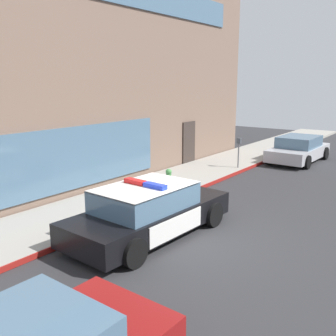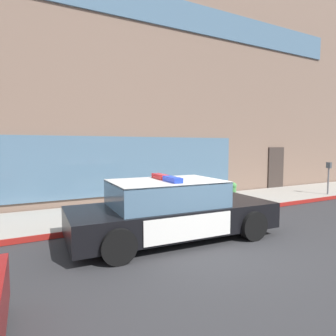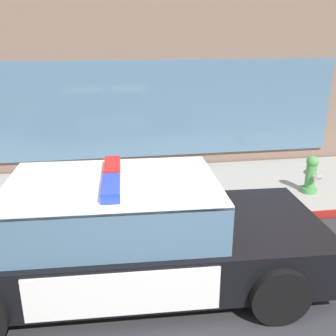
% 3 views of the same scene
% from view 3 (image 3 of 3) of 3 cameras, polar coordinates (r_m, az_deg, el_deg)
% --- Properties ---
extents(ground, '(48.00, 48.00, 0.00)m').
position_cam_3_polar(ground, '(4.62, 3.53, -21.77)').
color(ground, '#303033').
extents(sidewalk, '(48.00, 2.76, 0.15)m').
position_cam_3_polar(sidewalk, '(7.53, -2.25, -3.72)').
color(sidewalk, '#A39E93').
rests_on(sidewalk, ground).
extents(curb_red_paint, '(28.80, 0.04, 0.14)m').
position_cam_3_polar(curb_red_paint, '(6.28, -0.66, -8.70)').
color(curb_red_paint, maroon).
rests_on(curb_red_paint, ground).
extents(police_cruiser, '(4.89, 2.26, 1.49)m').
position_cam_3_polar(police_cruiser, '(4.87, -6.31, -9.64)').
color(police_cruiser, black).
rests_on(police_cruiser, ground).
extents(fire_hydrant, '(0.34, 0.39, 0.73)m').
position_cam_3_polar(fire_hydrant, '(7.72, 20.47, -0.98)').
color(fire_hydrant, '#4C994C').
rests_on(fire_hydrant, sidewalk).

